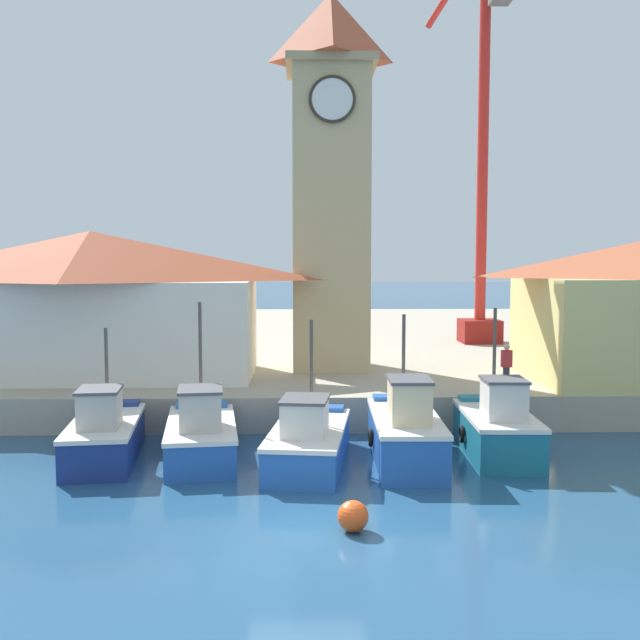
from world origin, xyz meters
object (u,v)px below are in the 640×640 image
object	(u,v)px
fishing_boat_far_left	(105,434)
fishing_boat_left_inner	(308,440)
fishing_boat_left_outer	(201,434)
port_crane_near	(481,188)
clock_tower	(331,174)
warehouse_left	(91,303)
fishing_boat_mid_left	(406,432)
fishing_boat_center	(497,428)
dock_worker_near_tower	(506,367)
mooring_buoy	(353,516)

from	to	relation	value
fishing_boat_far_left	fishing_boat_left_inner	bearing A→B (deg)	-6.33
fishing_boat_left_outer	port_crane_near	xyz separation A→B (m)	(12.15, 18.08, 8.48)
clock_tower	warehouse_left	bearing A→B (deg)	-168.04
clock_tower	port_crane_near	distance (m)	12.04
fishing_boat_left_inner	fishing_boat_mid_left	size ratio (longest dim) A/B	1.03
clock_tower	fishing_boat_center	bearing A→B (deg)	-64.27
fishing_boat_far_left	dock_worker_near_tower	world-z (taller)	fishing_boat_far_left
clock_tower	dock_worker_near_tower	bearing A→B (deg)	-44.75
dock_worker_near_tower	mooring_buoy	bearing A→B (deg)	-121.53
fishing_boat_left_outer	dock_worker_near_tower	size ratio (longest dim) A/B	3.09
fishing_boat_far_left	fishing_boat_left_inner	size ratio (longest dim) A/B	0.94
dock_worker_near_tower	fishing_boat_center	bearing A→B (deg)	-108.81
clock_tower	warehouse_left	xyz separation A→B (m)	(-9.01, -1.91, -4.98)
fishing_boat_mid_left	port_crane_near	distance (m)	21.33
mooring_buoy	dock_worker_near_tower	world-z (taller)	dock_worker_near_tower
fishing_boat_center	mooring_buoy	xyz separation A→B (m)	(-4.52, -5.78, -0.47)
warehouse_left	fishing_boat_left_outer	bearing A→B (deg)	-55.59
fishing_boat_left_outer	mooring_buoy	size ratio (longest dim) A/B	7.65
fishing_boat_mid_left	clock_tower	distance (m)	12.74
fishing_boat_center	dock_worker_near_tower	xyz separation A→B (m)	(1.22, 3.57, 1.22)
fishing_boat_left_outer	fishing_boat_mid_left	xyz separation A→B (m)	(5.70, -0.46, 0.13)
clock_tower	warehouse_left	distance (m)	10.47
fishing_boat_left_inner	port_crane_near	bearing A→B (deg)	64.07
clock_tower	mooring_buoy	size ratio (longest dim) A/B	24.98
fishing_boat_left_inner	port_crane_near	distance (m)	22.55
fishing_boat_left_outer	clock_tower	world-z (taller)	clock_tower
fishing_boat_center	dock_worker_near_tower	distance (m)	3.96
fishing_boat_left_outer	fishing_boat_left_inner	xyz separation A→B (m)	(3.01, -0.71, -0.03)
fishing_boat_far_left	mooring_buoy	world-z (taller)	fishing_boat_far_left
fishing_boat_mid_left	mooring_buoy	size ratio (longest dim) A/B	7.77
warehouse_left	mooring_buoy	bearing A→B (deg)	-55.68
fishing_boat_far_left	warehouse_left	bearing A→B (deg)	107.52
fishing_boat_left_inner	fishing_boat_mid_left	distance (m)	2.71
fishing_boat_mid_left	warehouse_left	distance (m)	13.60
fishing_boat_mid_left	fishing_boat_center	distance (m)	2.76
fishing_boat_left_outer	dock_worker_near_tower	world-z (taller)	fishing_boat_left_outer
fishing_boat_far_left	port_crane_near	size ratio (longest dim) A/B	0.23
fishing_boat_far_left	dock_worker_near_tower	distance (m)	12.91
port_crane_near	dock_worker_near_tower	distance (m)	16.32
port_crane_near	dock_worker_near_tower	world-z (taller)	port_crane_near
port_crane_near	mooring_buoy	world-z (taller)	port_crane_near
warehouse_left	clock_tower	bearing A→B (deg)	11.96
fishing_boat_far_left	clock_tower	xyz separation A→B (m)	(6.68, 9.29, 8.21)
mooring_buoy	clock_tower	bearing A→B (deg)	89.56
fishing_boat_left_outer	mooring_buoy	distance (m)	6.92
port_crane_near	dock_worker_near_tower	xyz separation A→B (m)	(-2.52, -14.44, -7.16)
warehouse_left	port_crane_near	size ratio (longest dim) A/B	0.59
fishing_boat_far_left	fishing_boat_left_inner	distance (m)	5.72
fishing_boat_far_left	mooring_buoy	bearing A→B (deg)	-40.68
fishing_boat_left_inner	fishing_boat_far_left	bearing A→B (deg)	173.67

